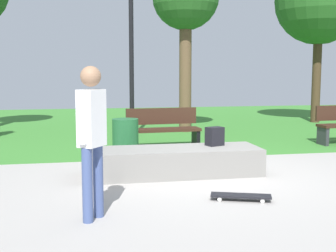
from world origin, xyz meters
The scene contains 11 objects.
ground_plane centered at (0.00, 0.00, 0.00)m, with size 28.00×28.00×0.00m, color #9E9993.
grass_lawn centered at (0.00, 7.73, 0.00)m, with size 26.60×12.53×0.01m, color #387A2D.
concrete_ledge centered at (-0.66, 0.09, 0.22)m, with size 2.95×0.92×0.45m, color gray.
backpack_on_ledge centered at (0.12, 0.22, 0.61)m, with size 0.28×0.20×0.32m, color black.
skater_performing_trick centered at (-2.00, -1.98, 1.05)m, with size 0.35×0.38×1.78m.
skateboard_by_ledge centered at (-0.05, -1.57, 0.06)m, with size 0.82×0.45×0.08m.
park_bench_near_lamppost centered at (-0.37, 2.52, 0.48)m, with size 1.63×0.57×0.91m.
tree_young_birch centered at (5.67, 6.85, 4.05)m, with size 2.93×2.93×5.54m.
tree_slender_maple centered at (0.79, 5.36, 3.68)m, with size 1.87×1.87×4.74m.
lamp_post centered at (-0.84, 4.54, 2.57)m, with size 0.28×0.28×4.23m.
trash_bin centered at (-1.29, 1.57, 0.40)m, with size 0.51×0.51×0.80m, color #1E592D.
Camera 1 is at (-2.10, -7.10, 1.71)m, focal length 47.86 mm.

